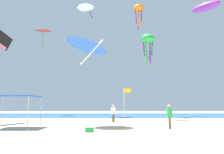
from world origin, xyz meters
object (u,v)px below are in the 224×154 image
object	(u,v)px
person_central	(113,112)
kite_diamond_red	(43,32)
kite_octopus_green	(148,40)
person_leftmost	(169,114)
kite_delta_white	(85,6)
kite_octopus_orange	(138,9)
kite_delta_blue	(87,43)
kite_inflatable_purple	(206,7)
cooler_box	(90,129)
banner_flag	(125,103)
canopy_tent	(15,97)

from	to	relation	value
person_central	kite_diamond_red	distance (m)	26.57
kite_octopus_green	person_leftmost	bearing A→B (deg)	-83.47
kite_delta_white	kite_octopus_orange	size ratio (longest dim) A/B	1.01
kite_delta_blue	kite_inflatable_purple	size ratio (longest dim) A/B	1.08
kite_delta_blue	kite_octopus_orange	bearing A→B (deg)	-43.55
person_central	kite_octopus_orange	size ratio (longest dim) A/B	0.48
kite_inflatable_purple	cooler_box	bearing A→B (deg)	-87.11
kite_inflatable_purple	kite_diamond_red	world-z (taller)	kite_inflatable_purple
cooler_box	kite_octopus_orange	distance (m)	25.43
person_leftmost	kite_octopus_green	bearing A→B (deg)	18.05
kite_delta_blue	kite_delta_white	bearing A→B (deg)	-11.70
person_leftmost	kite_diamond_red	size ratio (longest dim) A/B	0.54
cooler_box	kite_delta_blue	distance (m)	8.00
banner_flag	canopy_tent	bearing A→B (deg)	-179.53
cooler_box	kite_diamond_red	bearing A→B (deg)	113.60
kite_delta_white	banner_flag	bearing A→B (deg)	58.05
cooler_box	kite_octopus_green	world-z (taller)	kite_octopus_green
banner_flag	kite_octopus_green	size ratio (longest dim) A/B	0.78
canopy_tent	kite_inflatable_purple	distance (m)	29.76
person_central	kite_inflatable_purple	xyz separation A→B (m)	(14.21, 8.04, 15.56)
person_leftmost	person_central	bearing A→B (deg)	52.80
banner_flag	kite_inflatable_purple	distance (m)	24.24
banner_flag	kite_octopus_green	distance (m)	12.99
cooler_box	kite_octopus_orange	bearing A→B (deg)	71.88
kite_inflatable_purple	person_leftmost	bearing A→B (deg)	-77.92
person_leftmost	kite_delta_white	world-z (taller)	kite_delta_white
kite_delta_white	person_central	bearing A→B (deg)	62.19
person_central	person_leftmost	bearing A→B (deg)	-128.88
person_central	kite_octopus_green	distance (m)	10.65
person_leftmost	kite_inflatable_purple	bearing A→B (deg)	-14.80
kite_octopus_orange	canopy_tent	bearing A→B (deg)	86.55
kite_delta_blue	kite_delta_white	distance (m)	19.81
cooler_box	kite_octopus_orange	world-z (taller)	kite_octopus_orange
kite_delta_blue	kite_octopus_green	size ratio (longest dim) A/B	1.16
kite_octopus_green	kite_octopus_orange	world-z (taller)	kite_octopus_orange
kite_inflatable_purple	kite_octopus_orange	world-z (taller)	kite_octopus_orange
canopy_tent	kite_diamond_red	size ratio (longest dim) A/B	0.99
person_central	kite_diamond_red	xyz separation A→B (m)	(-13.17, 17.68, 14.83)
person_central	kite_delta_blue	size ratio (longest dim) A/B	0.40
kite_delta_blue	kite_octopus_orange	world-z (taller)	kite_octopus_orange
person_leftmost	kite_inflatable_purple	world-z (taller)	kite_inflatable_purple
kite_octopus_green	kite_delta_white	world-z (taller)	kite_delta_white
banner_flag	kite_octopus_orange	size ratio (longest dim) A/B	0.80
canopy_tent	banner_flag	bearing A→B (deg)	0.47
canopy_tent	cooler_box	xyz separation A→B (m)	(6.18, -2.65, -2.21)
canopy_tent	kite_inflatable_purple	bearing A→B (deg)	32.08
kite_octopus_green	kite_diamond_red	xyz separation A→B (m)	(-17.67, 13.96, 5.92)
person_central	kite_inflatable_purple	size ratio (longest dim) A/B	0.44
cooler_box	canopy_tent	bearing A→B (deg)	156.76
kite_octopus_orange	cooler_box	bearing A→B (deg)	106.40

